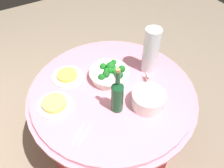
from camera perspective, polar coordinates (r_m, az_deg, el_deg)
name	(u,v)px	position (r m, az deg, el deg)	size (l,w,h in m)	color
ground_plane	(112,143)	(2.15, 0.00, -14.60)	(6.00, 6.00, 0.00)	gray
buffet_table	(112,120)	(1.83, 0.00, -8.95)	(1.16, 1.16, 0.74)	maroon
broccoli_bowl	(110,73)	(1.59, -0.56, 2.68)	(0.28, 0.28, 0.12)	white
plate_stack	(148,99)	(1.44, 9.09, -3.86)	(0.21, 0.21, 0.10)	white
wine_bottle	(117,95)	(1.34, 1.36, -2.81)	(0.07, 0.07, 0.34)	#154B28
decorative_fruit_vase	(150,53)	(1.61, 9.62, 7.64)	(0.11, 0.11, 0.34)	silver
serving_tongs	(81,133)	(1.34, -7.66, -12.14)	(0.14, 0.15, 0.01)	silver
food_plate_noodles	(55,104)	(1.48, -14.21, -4.90)	(0.22, 0.22, 0.04)	white
food_plate_fried_egg	(67,76)	(1.64, -11.13, 2.02)	(0.22, 0.22, 0.03)	white
label_placard_front	(147,77)	(1.60, 8.75, 1.69)	(0.05, 0.03, 0.05)	white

